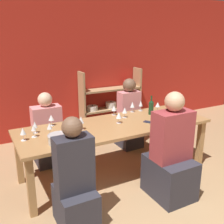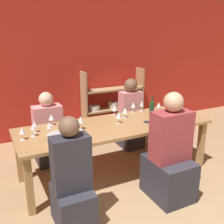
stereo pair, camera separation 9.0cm
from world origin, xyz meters
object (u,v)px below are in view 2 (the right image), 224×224
(wine_glass_empty_b, at_px, (119,115))
(person_far_a, at_px, (49,137))
(mixing_bowl, at_px, (58,138))
(wine_glass_white_b, at_px, (49,126))
(cell_phone, at_px, (149,122))
(person_near_a, at_px, (72,186))
(wine_glass_red_c, at_px, (81,120))
(wine_glass_red_g, at_px, (51,118))
(wine_bottle_green, at_px, (152,107))
(wine_glass_white_a, at_px, (35,124))
(wine_glass_red_d, at_px, (133,105))
(wine_glass_red_f, at_px, (125,111))
(wine_glass_red_b, at_px, (142,104))
(person_far_b, at_px, (130,121))
(person_near_b, at_px, (169,161))
(dining_table, at_px, (115,130))
(shelf_unit, at_px, (115,106))
(wine_glass_empty_a, at_px, (22,131))
(wine_glass_red_a, at_px, (159,105))
(wine_glass_red_h, at_px, (33,128))
(wine_glass_red_e, at_px, (115,108))

(wine_glass_empty_b, relative_size, person_far_a, 0.14)
(mixing_bowl, bearing_deg, wine_glass_white_b, 94.94)
(cell_phone, distance_m, person_near_a, 1.48)
(wine_glass_red_c, distance_m, wine_glass_red_g, 0.45)
(person_near_a, height_order, person_far_a, person_near_a)
(wine_bottle_green, distance_m, wine_glass_white_a, 1.74)
(wine_glass_red_d, bearing_deg, wine_glass_red_f, -143.04)
(wine_glass_red_b, relative_size, cell_phone, 1.03)
(wine_glass_white_a, xyz_separation_m, person_far_b, (1.72, 0.56, -0.39))
(wine_glass_red_f, distance_m, person_near_b, 1.05)
(person_near_a, bearing_deg, dining_table, 39.91)
(shelf_unit, relative_size, wine_glass_empty_a, 8.46)
(wine_glass_red_a, relative_size, person_near_b, 0.12)
(wine_glass_red_c, bearing_deg, wine_glass_white_b, 178.85)
(wine_bottle_green, relative_size, wine_glass_empty_a, 1.87)
(wine_bottle_green, distance_m, wine_glass_red_b, 0.24)
(wine_glass_empty_a, bearing_deg, person_near_a, -65.09)
(wine_bottle_green, bearing_deg, wine_glass_empty_b, -168.97)
(wine_glass_empty_a, height_order, person_near_b, person_near_b)
(wine_bottle_green, distance_m, person_near_b, 1.07)
(wine_glass_red_g, bearing_deg, wine_glass_red_h, -134.49)
(mixing_bowl, xyz_separation_m, wine_glass_empty_b, (0.94, 0.29, 0.05))
(wine_glass_red_f, height_order, person_far_a, person_far_a)
(wine_glass_red_b, xyz_separation_m, wine_glass_red_d, (-0.15, 0.01, -0.00))
(person_far_a, height_order, person_near_b, person_near_b)
(wine_glass_white_a, bearing_deg, wine_glass_red_a, 0.95)
(wine_glass_red_a, height_order, wine_glass_white_a, wine_glass_red_a)
(wine_glass_red_b, height_order, wine_glass_empty_b, wine_glass_red_b)
(wine_glass_red_f, xyz_separation_m, wine_glass_red_g, (-1.05, 0.16, -0.00))
(dining_table, relative_size, wine_glass_red_g, 17.40)
(wine_glass_red_a, xyz_separation_m, wine_glass_red_h, (-1.97, -0.16, 0.00))
(wine_glass_white_a, relative_size, wine_glass_red_b, 0.89)
(wine_glass_red_g, distance_m, person_near_b, 1.64)
(wine_glass_empty_b, bearing_deg, wine_glass_red_h, 178.34)
(wine_glass_red_a, relative_size, wine_glass_red_e, 1.05)
(cell_phone, bearing_deg, wine_bottle_green, 50.46)
(wine_glass_red_g, bearing_deg, cell_phone, -22.67)
(mixing_bowl, distance_m, wine_glass_white_a, 0.48)
(wine_glass_empty_a, distance_m, wine_glass_red_c, 0.73)
(shelf_unit, height_order, wine_glass_red_g, shelf_unit)
(wine_glass_red_h, xyz_separation_m, cell_phone, (1.53, -0.21, -0.11))
(wine_glass_red_h, xyz_separation_m, wine_glass_white_b, (0.19, -0.02, -0.00))
(dining_table, relative_size, person_near_b, 2.01)
(mixing_bowl, xyz_separation_m, wine_glass_red_f, (1.13, 0.46, 0.05))
(wine_glass_red_e, xyz_separation_m, cell_phone, (0.26, -0.55, -0.10))
(dining_table, distance_m, mixing_bowl, 0.92)
(wine_glass_red_d, height_order, wine_glass_white_b, wine_glass_red_d)
(wine_glass_red_f, bearing_deg, wine_glass_red_d, 36.96)
(wine_glass_red_d, xyz_separation_m, wine_glass_red_e, (-0.33, -0.00, -0.01))
(dining_table, bearing_deg, wine_bottle_green, 12.12)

